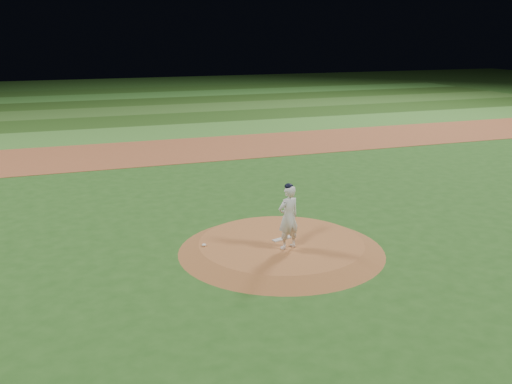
% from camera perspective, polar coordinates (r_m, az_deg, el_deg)
% --- Properties ---
extents(ground, '(120.00, 120.00, 0.00)m').
position_cam_1_polar(ground, '(15.36, 2.53, -5.88)').
color(ground, '#26551B').
rests_on(ground, ground).
extents(infield_dirt_band, '(70.00, 6.00, 0.02)m').
position_cam_1_polar(infield_dirt_band, '(28.30, -8.24, 4.12)').
color(infield_dirt_band, brown).
rests_on(infield_dirt_band, ground).
extents(outfield_stripe_0, '(70.00, 5.00, 0.02)m').
position_cam_1_polar(outfield_stripe_0, '(33.62, -10.17, 5.88)').
color(outfield_stripe_0, '#3E7B2C').
rests_on(outfield_stripe_0, ground).
extents(outfield_stripe_1, '(70.00, 5.00, 0.02)m').
position_cam_1_polar(outfield_stripe_1, '(38.50, -11.46, 7.05)').
color(outfield_stripe_1, '#244917').
rests_on(outfield_stripe_1, ground).
extents(outfield_stripe_2, '(70.00, 5.00, 0.02)m').
position_cam_1_polar(outfield_stripe_2, '(43.41, -12.46, 7.96)').
color(outfield_stripe_2, '#366424').
rests_on(outfield_stripe_2, ground).
extents(outfield_stripe_3, '(70.00, 5.00, 0.02)m').
position_cam_1_polar(outfield_stripe_3, '(48.33, -13.26, 8.68)').
color(outfield_stripe_3, '#234817').
rests_on(outfield_stripe_3, ground).
extents(outfield_stripe_4, '(70.00, 5.00, 0.02)m').
position_cam_1_polar(outfield_stripe_4, '(53.27, -13.92, 9.27)').
color(outfield_stripe_4, '#36772B').
rests_on(outfield_stripe_4, ground).
extents(outfield_stripe_5, '(70.00, 5.00, 0.02)m').
position_cam_1_polar(outfield_stripe_5, '(58.22, -14.47, 9.75)').
color(outfield_stripe_5, '#244F19').
rests_on(outfield_stripe_5, ground).
extents(pitchers_mound, '(5.50, 5.50, 0.25)m').
position_cam_1_polar(pitchers_mound, '(15.31, 2.54, -5.44)').
color(pitchers_mound, '#A36032').
rests_on(pitchers_mound, ground).
extents(pitching_rubber, '(0.63, 0.33, 0.03)m').
position_cam_1_polar(pitching_rubber, '(15.45, 2.67, -4.68)').
color(pitching_rubber, silver).
rests_on(pitching_rubber, pitchers_mound).
extents(rosin_bag, '(0.12, 0.12, 0.07)m').
position_cam_1_polar(rosin_bag, '(15.01, -5.22, -5.29)').
color(rosin_bag, white).
rests_on(rosin_bag, pitchers_mound).
extents(pitcher_on_mound, '(0.70, 0.55, 1.74)m').
position_cam_1_polar(pitcher_on_mound, '(14.57, 3.25, -2.48)').
color(pitcher_on_mound, white).
rests_on(pitcher_on_mound, pitchers_mound).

